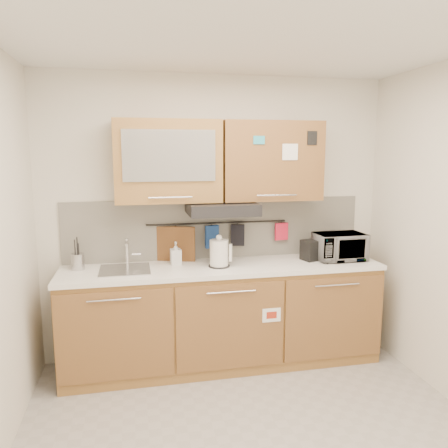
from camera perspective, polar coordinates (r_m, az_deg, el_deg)
name	(u,v)px	position (r m, az deg, el deg)	size (l,w,h in m)	color
floor	(260,447)	(3.22, 4.78, -27.06)	(3.20, 3.20, 0.00)	#9E9993
ceiling	(267,27)	(2.68, 5.61, 24.29)	(3.20, 3.20, 0.00)	white
wall_back	(217,218)	(4.09, -0.97, 0.81)	(3.20, 3.20, 0.00)	silver
base_cabinet	(223,321)	(4.04, -0.09, -12.50)	(2.80, 0.64, 0.88)	#A7723B
countertop	(223,268)	(3.88, -0.08, -5.71)	(2.82, 0.62, 0.04)	white
backsplash	(217,229)	(4.10, -0.94, -0.60)	(2.80, 0.02, 0.56)	silver
upper_cabinets	(220,161)	(3.87, -0.56, 8.21)	(1.82, 0.37, 0.70)	#A7723B
range_hood	(222,208)	(3.83, -0.27, 2.04)	(0.60, 0.46, 0.10)	black
sink	(125,270)	(3.81, -12.80, -5.83)	(0.42, 0.40, 0.26)	silver
utensil_rail	(218,223)	(4.05, -0.84, 0.15)	(0.02, 0.02, 1.30)	black
utensil_crock	(78,261)	(3.92, -18.56, -4.64)	(0.13, 0.13, 0.28)	#ADADB1
kettle	(219,254)	(3.80, -0.63, -3.92)	(0.22, 0.21, 0.29)	silver
toaster	(315,249)	(4.14, 11.81, -3.27)	(0.28, 0.21, 0.19)	black
microwave	(339,247)	(4.19, 14.84, -2.87)	(0.45, 0.30, 0.25)	#999999
soap_bottle	(176,253)	(3.90, -6.31, -3.81)	(0.09, 0.09, 0.20)	#999999
cutting_board	(176,250)	(4.03, -6.28, -3.40)	(0.35, 0.03, 0.43)	brown
oven_mitt	(212,237)	(4.05, -1.58, -1.67)	(0.13, 0.03, 0.21)	navy
dark_pouch	(238,235)	(4.10, 1.79, -1.46)	(0.13, 0.04, 0.20)	black
pot_holder	(281,231)	(4.21, 7.51, -0.97)	(0.13, 0.02, 0.16)	red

